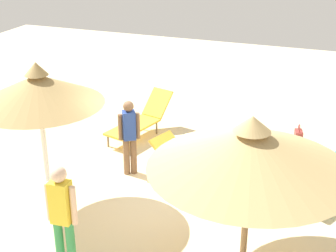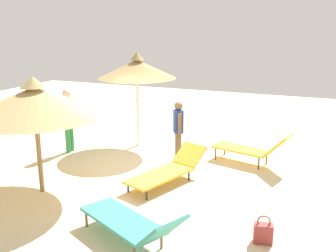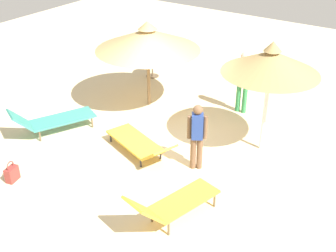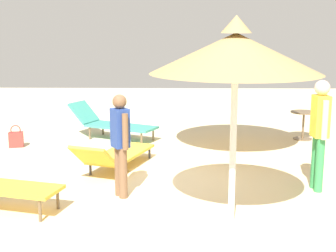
% 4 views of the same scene
% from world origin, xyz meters
% --- Properties ---
extents(ground, '(24.00, 24.00, 0.10)m').
position_xyz_m(ground, '(0.00, 0.00, -0.05)').
color(ground, beige).
extents(parasol_umbrella_front, '(2.18, 2.18, 2.68)m').
position_xyz_m(parasol_umbrella_front, '(2.19, 1.09, 2.21)').
color(parasol_umbrella_front, white).
rests_on(parasol_umbrella_front, ground).
extents(parasol_umbrella_back, '(2.86, 2.86, 2.43)m').
position_xyz_m(parasol_umbrella_back, '(-1.47, 1.54, 1.93)').
color(parasol_umbrella_back, olive).
rests_on(parasol_umbrella_back, ground).
extents(lounge_chair_edge, '(2.19, 1.31, 0.67)m').
position_xyz_m(lounge_chair_edge, '(-0.03, -0.75, 0.30)').
color(lounge_chair_edge, gold).
rests_on(lounge_chair_edge, ground).
extents(lounge_chair_center, '(1.48, 2.16, 0.80)m').
position_xyz_m(lounge_chair_center, '(-2.55, -1.16, 0.38)').
color(lounge_chair_center, teal).
rests_on(lounge_chair_center, ground).
extents(lounge_chair_far_right, '(1.05, 2.04, 0.92)m').
position_xyz_m(lounge_chair_far_right, '(1.83, -2.27, 0.43)').
color(lounge_chair_far_right, gold).
rests_on(lounge_chair_far_right, ground).
extents(person_standing_far_left, '(0.47, 0.24, 1.74)m').
position_xyz_m(person_standing_far_left, '(0.94, 2.57, 1.01)').
color(person_standing_far_left, '#338C4C').
rests_on(person_standing_far_left, ground).
extents(person_standing_near_right, '(0.38, 0.32, 1.57)m').
position_xyz_m(person_standing_near_right, '(1.30, -0.48, 0.88)').
color(person_standing_near_right, brown).
rests_on(person_standing_near_right, ground).
extents(handbag, '(0.23, 0.33, 0.49)m').
position_xyz_m(handbag, '(-1.71, -3.09, 0.18)').
color(handbag, maroon).
rests_on(handbag, ground).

